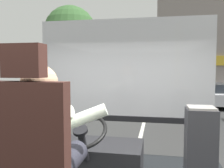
{
  "coord_description": "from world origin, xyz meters",
  "views": [
    {
      "loc": [
        0.48,
        -1.75,
        2.1
      ],
      "look_at": [
        0.01,
        0.71,
        1.92
      ],
      "focal_mm": 37.81,
      "sensor_mm": 36.0,
      "label": 1
    }
  ],
  "objects_px": {
    "fare_box": "(200,152)",
    "parked_car_black": "(206,86)",
    "steering_console": "(93,159)",
    "bus_driver": "(45,140)",
    "parked_car_white": "(221,94)"
  },
  "relations": [
    {
      "from": "fare_box",
      "to": "parked_car_black",
      "type": "distance_m",
      "value": 16.87
    },
    {
      "from": "steering_console",
      "to": "bus_driver",
      "type": "bearing_deg",
      "value": -90.0
    },
    {
      "from": "bus_driver",
      "to": "parked_car_black",
      "type": "distance_m",
      "value": 18.09
    },
    {
      "from": "bus_driver",
      "to": "steering_console",
      "type": "bearing_deg",
      "value": 90.0
    },
    {
      "from": "parked_car_white",
      "to": "parked_car_black",
      "type": "height_order",
      "value": "parked_car_black"
    },
    {
      "from": "fare_box",
      "to": "bus_driver",
      "type": "bearing_deg",
      "value": -138.61
    },
    {
      "from": "parked_car_black",
      "to": "bus_driver",
      "type": "bearing_deg",
      "value": -104.0
    },
    {
      "from": "bus_driver",
      "to": "fare_box",
      "type": "height_order",
      "value": "bus_driver"
    },
    {
      "from": "parked_car_black",
      "to": "parked_car_white",
      "type": "bearing_deg",
      "value": -92.13
    },
    {
      "from": "fare_box",
      "to": "parked_car_black",
      "type": "height_order",
      "value": "fare_box"
    },
    {
      "from": "bus_driver",
      "to": "steering_console",
      "type": "distance_m",
      "value": 1.26
    },
    {
      "from": "steering_console",
      "to": "fare_box",
      "type": "relative_size",
      "value": 1.26
    },
    {
      "from": "bus_driver",
      "to": "parked_car_black",
      "type": "bearing_deg",
      "value": 76.0
    },
    {
      "from": "steering_console",
      "to": "parked_car_black",
      "type": "xyz_separation_m",
      "value": [
        4.37,
        16.4,
        -0.34
      ]
    },
    {
      "from": "fare_box",
      "to": "parked_car_black",
      "type": "bearing_deg",
      "value": 78.88
    }
  ]
}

